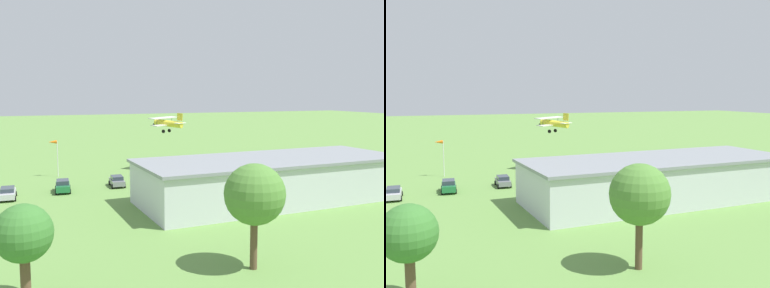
% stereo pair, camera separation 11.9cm
% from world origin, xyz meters
% --- Properties ---
extents(ground_plane, '(400.00, 400.00, 0.00)m').
position_xyz_m(ground_plane, '(0.00, 0.00, 0.00)').
color(ground_plane, '#608C42').
extents(hangar, '(34.45, 14.34, 5.41)m').
position_xyz_m(hangar, '(-4.42, 30.04, 2.72)').
color(hangar, silver).
rests_on(hangar, ground_plane).
extents(biplane, '(7.01, 6.82, 3.60)m').
position_xyz_m(biplane, '(0.43, 2.62, 8.15)').
color(biplane, yellow).
extents(car_yellow, '(2.19, 4.73, 1.64)m').
position_xyz_m(car_yellow, '(-19.26, 15.26, 0.85)').
color(car_yellow, gold).
rests_on(car_yellow, ground_plane).
extents(car_grey, '(2.12, 4.04, 1.55)m').
position_xyz_m(car_grey, '(12.14, 14.80, 0.81)').
color(car_grey, slate).
rests_on(car_grey, ground_plane).
extents(car_green, '(2.30, 4.36, 1.69)m').
position_xyz_m(car_green, '(19.79, 15.73, 0.87)').
color(car_green, '#1E6B38').
rests_on(car_green, ground_plane).
extents(car_silver, '(2.14, 4.51, 1.51)m').
position_xyz_m(car_silver, '(26.70, 17.35, 0.80)').
color(car_silver, '#B7B7BC').
rests_on(car_silver, ground_plane).
extents(person_walking_on_apron, '(0.48, 0.48, 1.76)m').
position_xyz_m(person_walking_on_apron, '(-2.04, 10.62, 0.88)').
color(person_walking_on_apron, '#72338C').
rests_on(person_walking_on_apron, ground_plane).
extents(person_at_fence_line, '(0.49, 0.49, 1.58)m').
position_xyz_m(person_at_fence_line, '(-15.59, 15.51, 0.78)').
color(person_at_fence_line, beige).
rests_on(person_at_fence_line, ground_plane).
extents(tree_behind_hangar_left, '(4.70, 4.70, 8.21)m').
position_xyz_m(tree_behind_hangar_left, '(8.53, 48.38, 5.81)').
color(tree_behind_hangar_left, brown).
rests_on(tree_behind_hangar_left, ground_plane).
extents(tree_behind_hangar_right, '(3.74, 3.74, 6.55)m').
position_xyz_m(tree_behind_hangar_right, '(24.89, 48.01, 4.60)').
color(tree_behind_hangar_right, brown).
rests_on(tree_behind_hangar_right, ground_plane).
extents(windsock, '(1.42, 0.63, 5.96)m').
position_xyz_m(windsock, '(20.06, 3.78, 5.24)').
color(windsock, silver).
rests_on(windsock, ground_plane).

